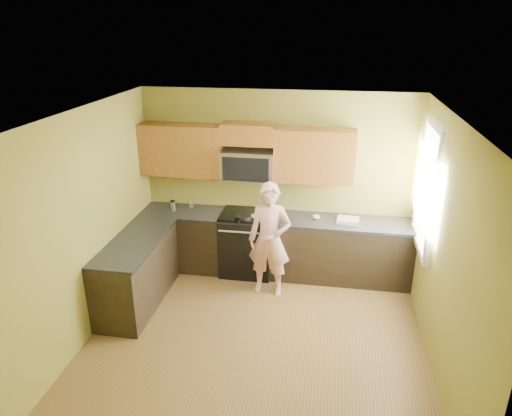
% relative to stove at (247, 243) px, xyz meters
% --- Properties ---
extents(floor, '(4.00, 4.00, 0.00)m').
position_rel_stove_xyz_m(floor, '(0.40, -1.68, -0.47)').
color(floor, brown).
rests_on(floor, ground).
extents(ceiling, '(4.00, 4.00, 0.00)m').
position_rel_stove_xyz_m(ceiling, '(0.40, -1.68, 2.23)').
color(ceiling, white).
rests_on(ceiling, ground).
extents(wall_back, '(4.00, 0.00, 4.00)m').
position_rel_stove_xyz_m(wall_back, '(0.40, 0.32, 0.88)').
color(wall_back, olive).
rests_on(wall_back, ground).
extents(wall_front, '(4.00, 0.00, 4.00)m').
position_rel_stove_xyz_m(wall_front, '(0.40, -3.67, 0.88)').
color(wall_front, olive).
rests_on(wall_front, ground).
extents(wall_left, '(0.00, 4.00, 4.00)m').
position_rel_stove_xyz_m(wall_left, '(-1.60, -1.68, 0.88)').
color(wall_left, olive).
rests_on(wall_left, ground).
extents(wall_right, '(0.00, 4.00, 4.00)m').
position_rel_stove_xyz_m(wall_right, '(2.40, -1.68, 0.88)').
color(wall_right, olive).
rests_on(wall_right, ground).
extents(cabinet_back_run, '(4.00, 0.60, 0.88)m').
position_rel_stove_xyz_m(cabinet_back_run, '(0.40, 0.02, -0.03)').
color(cabinet_back_run, black).
rests_on(cabinet_back_run, floor).
extents(cabinet_left_run, '(0.60, 1.60, 0.88)m').
position_rel_stove_xyz_m(cabinet_left_run, '(-1.30, -1.08, -0.03)').
color(cabinet_left_run, black).
rests_on(cabinet_left_run, floor).
extents(countertop_back, '(4.00, 0.62, 0.04)m').
position_rel_stove_xyz_m(countertop_back, '(0.40, 0.01, 0.43)').
color(countertop_back, black).
rests_on(countertop_back, cabinet_back_run).
extents(countertop_left, '(0.62, 1.60, 0.04)m').
position_rel_stove_xyz_m(countertop_left, '(-1.29, -1.08, 0.43)').
color(countertop_left, black).
rests_on(countertop_left, cabinet_left_run).
extents(stove, '(0.76, 0.65, 0.95)m').
position_rel_stove_xyz_m(stove, '(0.00, 0.00, 0.00)').
color(stove, black).
rests_on(stove, floor).
extents(microwave, '(0.76, 0.40, 0.42)m').
position_rel_stove_xyz_m(microwave, '(0.00, 0.12, 0.97)').
color(microwave, silver).
rests_on(microwave, wall_back).
extents(upper_cab_left, '(1.22, 0.33, 0.75)m').
position_rel_stove_xyz_m(upper_cab_left, '(-0.99, 0.16, 0.97)').
color(upper_cab_left, brown).
rests_on(upper_cab_left, wall_back).
extents(upper_cab_right, '(1.12, 0.33, 0.75)m').
position_rel_stove_xyz_m(upper_cab_right, '(0.94, 0.16, 0.97)').
color(upper_cab_right, brown).
rests_on(upper_cab_right, wall_back).
extents(upper_cab_over_mw, '(0.76, 0.33, 0.30)m').
position_rel_stove_xyz_m(upper_cab_over_mw, '(0.00, 0.16, 1.62)').
color(upper_cab_over_mw, brown).
rests_on(upper_cab_over_mw, wall_back).
extents(window, '(0.06, 1.06, 1.66)m').
position_rel_stove_xyz_m(window, '(2.38, -0.48, 1.17)').
color(window, white).
rests_on(window, wall_right).
extents(woman, '(0.62, 0.43, 1.61)m').
position_rel_stove_xyz_m(woman, '(0.41, -0.53, 0.33)').
color(woman, '#F4837A').
rests_on(woman, floor).
extents(frying_pan, '(0.27, 0.43, 0.05)m').
position_rel_stove_xyz_m(frying_pan, '(-0.02, -0.18, 0.47)').
color(frying_pan, black).
rests_on(frying_pan, stove).
extents(butter_tub, '(0.12, 0.12, 0.08)m').
position_rel_stove_xyz_m(butter_tub, '(0.22, 0.01, 0.45)').
color(butter_tub, '#F6FF43').
rests_on(butter_tub, countertop_back).
extents(toast_slice, '(0.14, 0.14, 0.01)m').
position_rel_stove_xyz_m(toast_slice, '(0.42, -0.12, 0.45)').
color(toast_slice, '#B27F47').
rests_on(toast_slice, countertop_back).
extents(napkin_a, '(0.12, 0.13, 0.06)m').
position_rel_stove_xyz_m(napkin_a, '(0.12, -0.08, 0.48)').
color(napkin_a, silver).
rests_on(napkin_a, countertop_back).
extents(napkin_b, '(0.15, 0.15, 0.07)m').
position_rel_stove_xyz_m(napkin_b, '(1.01, 0.04, 0.48)').
color(napkin_b, silver).
rests_on(napkin_b, countertop_back).
extents(dish_towel, '(0.32, 0.27, 0.05)m').
position_rel_stove_xyz_m(dish_towel, '(1.46, 0.01, 0.47)').
color(dish_towel, white).
rests_on(dish_towel, countertop_back).
extents(travel_mug, '(0.08, 0.08, 0.16)m').
position_rel_stove_xyz_m(travel_mug, '(-1.13, 0.00, 0.45)').
color(travel_mug, silver).
rests_on(travel_mug, countertop_back).
extents(glass_a, '(0.09, 0.09, 0.12)m').
position_rel_stove_xyz_m(glass_a, '(-0.90, 0.18, 0.51)').
color(glass_a, silver).
rests_on(glass_a, countertop_back).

